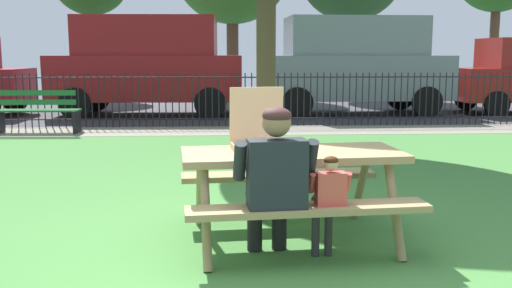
# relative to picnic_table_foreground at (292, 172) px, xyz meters

# --- Properties ---
(ground) EXTENTS (28.00, 12.31, 0.02)m
(ground) POSITION_rel_picnic_table_foreground_xyz_m (-0.40, 1.56, -0.61)
(ground) COLOR #47843C
(cobblestone_walkway) EXTENTS (28.00, 1.40, 0.01)m
(cobblestone_walkway) POSITION_rel_picnic_table_foreground_xyz_m (-0.40, 7.02, -0.60)
(cobblestone_walkway) COLOR gray
(street_asphalt) EXTENTS (28.00, 6.84, 0.01)m
(street_asphalt) POSITION_rel_picnic_table_foreground_xyz_m (-0.40, 11.14, -0.60)
(street_asphalt) COLOR #38383D
(picnic_table_foreground) EXTENTS (1.93, 1.64, 0.79)m
(picnic_table_foreground) POSITION_rel_picnic_table_foreground_xyz_m (0.00, 0.00, 0.00)
(picnic_table_foreground) COLOR #9C8357
(picnic_table_foreground) RESTS_ON ground
(pizza_box_open) EXTENTS (0.52, 0.55, 0.51)m
(pizza_box_open) POSITION_rel_picnic_table_foreground_xyz_m (-0.26, 0.07, 0.29)
(pizza_box_open) COLOR tan
(pizza_box_open) RESTS_ON picnic_table_foreground
(adult_at_table) EXTENTS (0.63, 0.62, 1.19)m
(adult_at_table) POSITION_rel_picnic_table_foreground_xyz_m (-0.19, -0.52, 0.06)
(adult_at_table) COLOR black
(adult_at_table) RESTS_ON ground
(child_at_table) EXTENTS (0.33, 0.32, 0.83)m
(child_at_table) POSITION_rel_picnic_table_foreground_xyz_m (0.21, -0.51, -0.09)
(child_at_table) COLOR #2D2D2D
(child_at_table) RESTS_ON ground
(iron_fence_streetside) EXTENTS (19.87, 0.03, 1.14)m
(iron_fence_streetside) POSITION_rel_picnic_table_foreground_xyz_m (-0.40, 7.72, -0.01)
(iron_fence_streetside) COLOR black
(iron_fence_streetside) RESTS_ON ground
(park_bench_left) EXTENTS (1.61, 0.50, 0.85)m
(park_bench_left) POSITION_rel_picnic_table_foreground_xyz_m (-4.24, 6.88, -0.18)
(park_bench_left) COLOR #22642F
(park_bench_left) RESTS_ON ground
(parked_car_center) EXTENTS (4.76, 2.19, 2.46)m
(parked_car_center) POSITION_rel_picnic_table_foreground_xyz_m (-2.47, 10.12, 0.71)
(parked_car_center) COLOR maroon
(parked_car_center) RESTS_ON ground
(parked_car_right) EXTENTS (4.76, 2.21, 2.46)m
(parked_car_right) POSITION_rel_picnic_table_foreground_xyz_m (2.74, 10.12, 0.71)
(parked_car_right) COLOR gray
(parked_car_right) RESTS_ON ground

